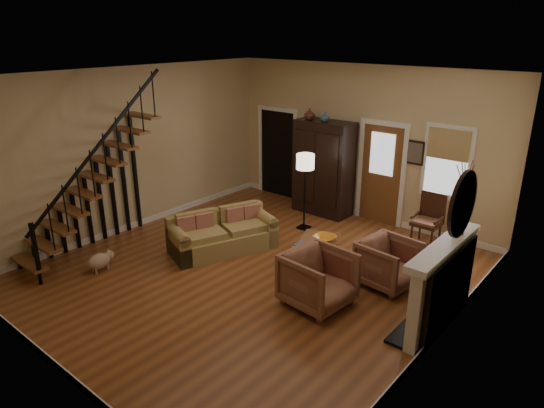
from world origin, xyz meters
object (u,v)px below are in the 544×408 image
Objects in this scene: armoire at (324,168)px; armchair_left at (318,279)px; floor_lamp at (305,192)px; side_chair at (427,220)px; armchair_right at (388,263)px; sofa at (223,233)px; coffee_table at (317,254)px.

armchair_left is at bearing -56.66° from armoire.
floor_lamp is 2.47m from side_chair.
floor_lamp is at bearing 73.26° from armchair_right.
armoire is 1.08× the size of sofa.
armchair_left is 1.10× the size of armchair_right.
armoire reaches higher than sofa.
armoire is 3.50m from armchair_right.
armchair_right is 0.54× the size of floor_lamp.
coffee_table is at bearing -46.01° from floor_lamp.
side_chair reaches higher than armchair_left.
side_chair is at bearing -4.48° from armoire.
floor_lamp reaches higher than armchair_right.
armchair_right is (1.30, 0.16, 0.18)m from coffee_table.
armoire is 1.87× the size of coffee_table.
sofa is at bearing -95.43° from armoire.
floor_lamp is 1.57× the size of side_chair.
coffee_table is (1.42, -2.26, -0.83)m from armoire.
side_chair is at bearing 61.23° from coffee_table.
armoire reaches higher than armchair_right.
floor_lamp is (0.25, -1.04, -0.25)m from armoire.
sofa is at bearing -159.11° from coffee_table.
armoire is 2.44× the size of armchair_right.
armoire is at bearing 38.15° from armchair_left.
armoire is at bearing 105.92° from sofa.
side_chair reaches higher than armchair_right.
armoire is 2.22× the size of armchair_left.
floor_lamp reaches higher than side_chair.
armchair_left is 0.59× the size of floor_lamp.
side_chair is (1.13, 2.06, 0.29)m from coffee_table.
armchair_left is at bearing -96.66° from side_chair.
armoire is 3.00m from sofa.
armchair_right is 1.91m from side_chair.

